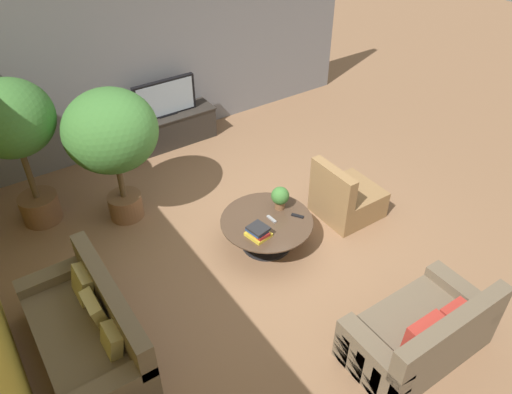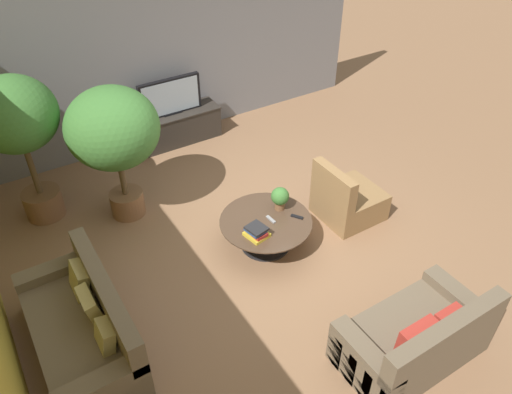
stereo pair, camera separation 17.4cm
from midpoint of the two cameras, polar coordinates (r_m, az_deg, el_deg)
The scene contains 14 objects.
ground_plane at distance 6.61m, azimuth 1.00°, elevation -4.85°, with size 24.00×24.00×0.00m, color #8C6647.
back_wall_stone at distance 8.31m, azimuth -12.36°, elevation 15.92°, with size 7.40×0.12×3.00m, color slate.
media_console at distance 8.55m, azimuth -10.53°, elevation 7.69°, with size 1.59×0.50×0.54m.
television at distance 8.29m, azimuth -10.97°, elevation 11.02°, with size 1.05×0.13×0.60m.
coffee_table at distance 6.34m, azimuth 0.43°, elevation -3.51°, with size 1.17×1.17×0.41m.
couch_by_wall at distance 5.52m, azimuth -19.44°, elevation -14.59°, with size 0.84×1.81×0.84m.
couch_near_entry at distance 5.46m, azimuth 17.39°, elevation -14.75°, with size 1.49×0.84×0.84m.
armchair_wicker at distance 6.93m, azimuth 9.50°, elevation -0.19°, with size 0.80×0.76×0.86m.
potted_palm_tall at distance 6.80m, azimuth -26.66°, elevation 7.10°, with size 1.05×1.05×2.05m.
potted_palm_corner at distance 6.51m, azimuth -16.94°, elevation 6.82°, with size 1.18×1.18×1.88m.
potted_plant_tabletop at distance 6.34m, azimuth 1.99°, elevation 0.02°, with size 0.23×0.23×0.32m.
book_stack at distance 6.00m, azimuth -0.59°, elevation -4.00°, with size 0.29×0.30×0.15m.
remote_black at distance 6.33m, azimuth 3.98°, elevation -2.17°, with size 0.04×0.16×0.02m, color black.
remote_silver at distance 6.27m, azimuth 1.00°, elevation -2.54°, with size 0.04×0.16×0.02m, color gray.
Camera 1 is at (-2.89, -3.92, 4.46)m, focal length 35.00 mm.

